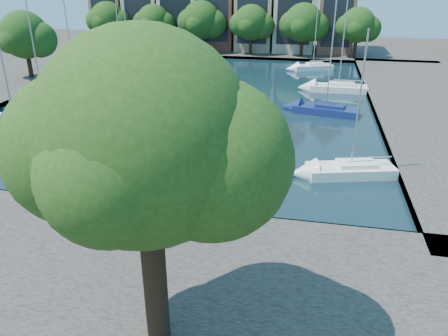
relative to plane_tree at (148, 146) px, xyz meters
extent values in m
plane|color=#38332B|center=(-7.62, 9.01, -7.67)|extent=(160.00, 160.00, 0.00)
cube|color=black|center=(-7.62, 33.01, -7.63)|extent=(38.00, 50.00, 0.08)
cube|color=#514C46|center=(-7.62, 2.01, -7.42)|extent=(50.00, 14.00, 0.50)
cube|color=#514C46|center=(-7.62, 65.01, -7.42)|extent=(60.00, 16.00, 0.50)
cube|color=#514C46|center=(17.38, 33.01, -7.42)|extent=(14.00, 52.00, 0.50)
cylinder|color=#332114|center=(-0.12, 0.01, -4.42)|extent=(0.80, 0.80, 5.50)
sphere|color=#223F12|center=(-0.12, 0.01, 0.25)|extent=(6.40, 6.40, 6.40)
sphere|color=#223F12|center=(1.80, 0.31, -0.39)|extent=(4.80, 4.80, 4.80)
sphere|color=#223F12|center=(-1.88, -0.39, -0.07)|extent=(4.48, 4.48, 4.48)
cube|color=#856148|center=(-30.62, 65.01, -1.67)|extent=(5.39, 9.00, 11.00)
cube|color=black|center=(-30.62, 60.53, -1.67)|extent=(4.40, 0.05, 8.25)
cube|color=#BAB08F|center=(-24.62, 65.01, -0.92)|extent=(5.88, 9.00, 12.50)
cube|color=black|center=(-24.62, 60.53, -0.92)|extent=(4.80, 0.05, 9.38)
cube|color=beige|center=(-18.12, 65.01, -1.92)|extent=(6.37, 9.00, 10.50)
cube|color=black|center=(-18.12, 60.53, -1.92)|extent=(5.20, 0.05, 7.88)
cube|color=brown|center=(-11.62, 65.01, -0.67)|extent=(5.39, 9.00, 13.00)
cube|color=black|center=(-11.62, 60.53, -0.67)|extent=(4.40, 0.05, 9.75)
cube|color=tan|center=(-5.62, 65.01, -1.42)|extent=(5.88, 9.00, 11.50)
cube|color=black|center=(-5.62, 60.53, -1.42)|extent=(4.80, 0.05, 8.62)
cube|color=beige|center=(0.88, 65.01, -1.17)|extent=(6.37, 9.00, 12.00)
cube|color=black|center=(0.88, 60.53, -1.17)|extent=(5.20, 0.05, 9.00)
cube|color=brown|center=(7.38, 65.01, -1.92)|extent=(5.39, 9.00, 10.50)
cube|color=black|center=(7.38, 60.53, -1.92)|extent=(4.40, 0.05, 7.88)
cylinder|color=#332114|center=(-29.62, 59.51, -5.57)|extent=(0.50, 0.50, 3.20)
sphere|color=#1C3C11|center=(-29.62, 59.51, -2.29)|extent=(5.60, 5.60, 5.60)
sphere|color=#1C3C11|center=(-27.94, 59.81, -2.85)|extent=(4.20, 4.20, 4.20)
sphere|color=#1C3C11|center=(-31.16, 59.11, -2.57)|extent=(3.92, 3.92, 3.92)
cylinder|color=#332114|center=(-21.62, 59.51, -5.57)|extent=(0.50, 0.50, 3.20)
sphere|color=#1C3C11|center=(-21.62, 59.51, -2.41)|extent=(5.20, 5.20, 5.20)
sphere|color=#1C3C11|center=(-20.06, 59.81, -2.93)|extent=(3.90, 3.90, 3.90)
sphere|color=#1C3C11|center=(-23.05, 59.11, -2.67)|extent=(3.64, 3.64, 3.64)
cylinder|color=#332114|center=(-13.62, 59.51, -5.57)|extent=(0.50, 0.50, 3.20)
sphere|color=#1C3C11|center=(-13.62, 59.51, -2.17)|extent=(6.00, 6.00, 6.00)
sphere|color=#1C3C11|center=(-11.82, 59.81, -2.77)|extent=(4.50, 4.50, 4.50)
sphere|color=#1C3C11|center=(-15.27, 59.11, -2.47)|extent=(4.20, 4.20, 4.20)
cylinder|color=#332114|center=(-5.62, 59.51, -5.57)|extent=(0.50, 0.50, 3.20)
sphere|color=#1C3C11|center=(-5.62, 59.51, -2.35)|extent=(5.40, 5.40, 5.40)
sphere|color=#1C3C11|center=(-4.00, 59.81, -2.89)|extent=(4.05, 4.05, 4.05)
sphere|color=#1C3C11|center=(-7.10, 59.11, -2.62)|extent=(3.78, 3.78, 3.78)
cylinder|color=#332114|center=(2.38, 59.51, -5.57)|extent=(0.50, 0.50, 3.20)
sphere|color=#1C3C11|center=(2.38, 59.51, -2.23)|extent=(5.80, 5.80, 5.80)
sphere|color=#1C3C11|center=(4.12, 59.81, -2.81)|extent=(4.35, 4.35, 4.35)
sphere|color=#1C3C11|center=(0.79, 59.11, -2.52)|extent=(4.06, 4.06, 4.06)
cylinder|color=#332114|center=(10.38, 59.51, -5.57)|extent=(0.50, 0.50, 3.20)
sphere|color=#1C3C11|center=(10.38, 59.51, -2.41)|extent=(5.20, 5.20, 5.20)
sphere|color=#1C3C11|center=(11.94, 59.81, -2.93)|extent=(3.90, 3.90, 3.90)
sphere|color=#1C3C11|center=(8.95, 59.11, -2.67)|extent=(3.64, 3.64, 3.64)
cylinder|color=#332114|center=(-29.62, 37.01, -5.47)|extent=(0.54, 0.54, 3.40)
sphere|color=#1C3C11|center=(-29.62, 37.01, -2.09)|extent=(5.60, 5.60, 5.60)
sphere|color=#1C3C11|center=(-27.94, 37.31, -2.65)|extent=(4.20, 4.20, 4.20)
sphere|color=#1C3C11|center=(-31.16, 36.61, -2.37)|extent=(3.92, 3.92, 3.92)
cylinder|color=#392D1C|center=(-2.07, 7.47, -5.99)|extent=(0.18, 0.18, 2.37)
cylinder|color=#392D1C|center=(-1.97, 7.95, -5.99)|extent=(0.18, 0.18, 2.37)
cylinder|color=#392D1C|center=(-0.31, 7.09, -5.99)|extent=(0.18, 0.18, 2.37)
cylinder|color=#392D1C|center=(-0.20, 7.57, -5.99)|extent=(0.18, 0.18, 2.37)
cube|color=#392D1C|center=(-1.08, 7.51, -4.41)|extent=(2.37, 1.09, 1.38)
cylinder|color=#392D1C|center=(-2.72, 7.86, -2.87)|extent=(1.55, 0.65, 2.45)
cube|color=#392D1C|center=(-3.52, 8.03, -1.67)|extent=(0.69, 0.34, 0.37)
cube|color=white|center=(-18.94, 17.01, -6.96)|extent=(9.39, 6.61, 1.27)
cylinder|color=#B2B2B7|center=(-17.99, 17.50, -1.74)|extent=(0.16, 0.16, 9.76)
cube|color=navy|center=(-20.23, 24.80, -7.14)|extent=(6.92, 2.86, 0.91)
cube|color=navy|center=(-20.23, 24.80, -6.83)|extent=(3.07, 1.87, 0.51)
cylinder|color=#B2B2B7|center=(-20.23, 24.80, -1.74)|extent=(0.12, 0.12, 10.30)
cube|color=white|center=(-22.62, 34.91, -7.11)|extent=(5.96, 2.86, 0.96)
cube|color=white|center=(-22.62, 34.91, -6.79)|extent=(2.69, 1.77, 0.53)
cylinder|color=#B2B2B7|center=(-22.62, 34.91, -1.62)|extent=(0.13, 0.13, 10.45)
cube|color=silver|center=(-19.62, 41.45, -7.17)|extent=(5.30, 3.26, 0.85)
cube|color=silver|center=(-19.62, 41.45, -6.88)|extent=(2.47, 1.86, 0.47)
cylinder|color=#B2B2B7|center=(-19.62, 41.45, -2.86)|extent=(0.11, 0.11, 8.15)
cube|color=white|center=(-22.62, 50.63, -7.12)|extent=(6.01, 2.62, 0.94)
cube|color=white|center=(-22.62, 50.63, -6.80)|extent=(2.69, 1.68, 0.52)
cylinder|color=#B2B2B7|center=(-22.62, 50.63, -2.61)|extent=(0.13, 0.13, 8.49)
cube|color=white|center=(7.38, 16.12, -7.15)|extent=(5.95, 3.39, 0.88)
cube|color=white|center=(7.38, 16.12, -6.86)|extent=(2.74, 1.98, 0.49)
cylinder|color=#B2B2B7|center=(7.38, 16.12, -2.62)|extent=(0.12, 0.12, 8.58)
cube|color=navy|center=(5.93, 29.92, -7.14)|extent=(6.28, 3.30, 0.90)
cube|color=navy|center=(5.93, 29.92, -6.84)|extent=(2.86, 1.98, 0.50)
cylinder|color=#B2B2B7|center=(5.93, 29.92, -2.11)|extent=(0.12, 0.12, 9.56)
cube|color=white|center=(7.38, 39.06, -7.14)|extent=(6.32, 2.26, 0.90)
cube|color=white|center=(7.38, 39.06, -6.84)|extent=(2.77, 1.57, 0.50)
cylinder|color=#B2B2B7|center=(7.38, 39.06, -1.74)|extent=(0.12, 0.12, 10.30)
cube|color=white|center=(4.38, 50.69, -7.15)|extent=(5.67, 3.78, 0.89)
cube|color=white|center=(4.38, 50.69, -6.85)|extent=(2.67, 2.11, 0.49)
cylinder|color=#B2B2B7|center=(4.38, 50.69, -2.59)|extent=(0.12, 0.12, 8.62)
camera|label=1|loc=(4.47, -11.00, 4.52)|focal=35.00mm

